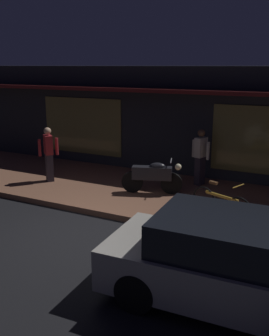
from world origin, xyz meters
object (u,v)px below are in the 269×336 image
motorcycle (153,176)px  bicycle_parked (221,204)px  person_bystander (200,156)px  parked_car_near (235,263)px  person_photographer (49,153)px

motorcycle → bicycle_parked: bearing=-24.8°
bicycle_parked → motorcycle: bearing=155.2°
person_bystander → bicycle_parked: bearing=-62.2°
person_bystander → parked_car_near: 5.79m
bicycle_parked → parked_car_near: (0.95, -2.99, 0.20)m
bicycle_parked → person_bystander: bearing=117.8°
bicycle_parked → person_photographer: person_photographer is taller
motorcycle → person_bystander: person_bystander is taller
motorcycle → parked_car_near: 5.06m
parked_car_near → person_photographer: bearing=150.6°
person_photographer → parked_car_near: bearing=-29.4°
bicycle_parked → person_photographer: bearing=173.3°
motorcycle → bicycle_parked: motorcycle is taller
parked_car_near → bicycle_parked: bearing=107.7°
motorcycle → bicycle_parked: 2.39m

